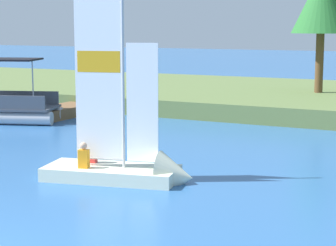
% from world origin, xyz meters
% --- Properties ---
extents(shore_bank, '(80.00, 14.79, 0.82)m').
position_xyz_m(shore_bank, '(0.00, 25.71, 0.41)').
color(shore_bank, '#5B703D').
rests_on(shore_bank, ground).
extents(shoreline_tree_left, '(3.03, 3.03, 6.31)m').
position_xyz_m(shoreline_tree_left, '(0.99, 25.19, 5.45)').
color(shoreline_tree_left, brown).
rests_on(shoreline_tree_left, shore_bank).
extents(wooden_dock, '(1.59, 4.08, 0.49)m').
position_xyz_m(wooden_dock, '(-9.12, 16.78, 0.25)').
color(wooden_dock, brown).
rests_on(wooden_dock, ground).
extents(sailboat, '(4.43, 2.38, 6.72)m').
position_xyz_m(sailboat, '(0.30, 7.34, 0.41)').
color(sailboat, silver).
rests_on(sailboat, ground).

